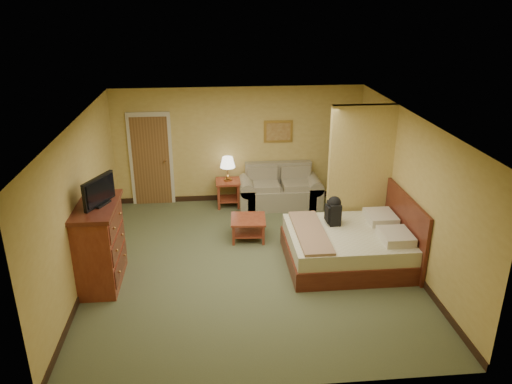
{
  "coord_description": "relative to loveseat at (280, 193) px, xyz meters",
  "views": [
    {
      "loc": [
        -0.64,
        -7.7,
        4.44
      ],
      "look_at": [
        0.15,
        0.6,
        1.12
      ],
      "focal_mm": 35.0,
      "sensor_mm": 36.0,
      "label": 1
    }
  ],
  "objects": [
    {
      "name": "floor",
      "position": [
        -0.88,
        -2.58,
        -0.3
      ],
      "size": [
        6.0,
        6.0,
        0.0
      ],
      "primitive_type": "plane",
      "color": "#525A3A",
      "rests_on": "ground"
    },
    {
      "name": "tv",
      "position": [
        -3.25,
        -2.93,
        1.3
      ],
      "size": [
        0.35,
        0.7,
        0.45
      ],
      "rotation": [
        0.0,
        0.0,
        -0.42
      ],
      "color": "black",
      "rests_on": "dresser"
    },
    {
      "name": "right_wall",
      "position": [
        1.87,
        -2.58,
        1.0
      ],
      "size": [
        0.02,
        6.0,
        2.6
      ],
      "primitive_type": "cube",
      "color": "tan",
      "rests_on": "floor"
    },
    {
      "name": "bed",
      "position": [
        0.94,
        -2.68,
        0.03
      ],
      "size": [
        2.22,
        1.89,
        1.22
      ],
      "color": "#4F1C12",
      "rests_on": "floor"
    },
    {
      "name": "side_table",
      "position": [
        -1.15,
        0.07,
        0.09
      ],
      "size": [
        0.54,
        0.54,
        0.6
      ],
      "color": "maroon",
      "rests_on": "floor"
    },
    {
      "name": "ceiling",
      "position": [
        -0.88,
        -2.58,
        2.3
      ],
      "size": [
        6.0,
        6.0,
        0.0
      ],
      "primitive_type": "plane",
      "rotation": [
        3.14,
        0.0,
        0.0
      ],
      "color": "white",
      "rests_on": "back_wall"
    },
    {
      "name": "dresser",
      "position": [
        -3.35,
        -2.93,
        0.4
      ],
      "size": [
        0.68,
        1.3,
        1.39
      ],
      "color": "maroon",
      "rests_on": "floor"
    },
    {
      "name": "table_lamp",
      "position": [
        -1.15,
        0.07,
        0.71
      ],
      "size": [
        0.33,
        0.33,
        0.55
      ],
      "color": "#B28041",
      "rests_on": "side_table"
    },
    {
      "name": "loveseat",
      "position": [
        0.0,
        0.0,
        0.0
      ],
      "size": [
        1.82,
        0.85,
        0.92
      ],
      "color": "gray",
      "rests_on": "floor"
    },
    {
      "name": "backpack",
      "position": [
        0.64,
        -2.32,
        0.57
      ],
      "size": [
        0.24,
        0.31,
        0.52
      ],
      "rotation": [
        0.0,
        0.0,
        0.04
      ],
      "color": "black",
      "rests_on": "bed"
    },
    {
      "name": "partition",
      "position": [
        1.27,
        -1.65,
        1.0
      ],
      "size": [
        1.2,
        0.15,
        2.6
      ],
      "primitive_type": "cube",
      "color": "tan",
      "rests_on": "floor"
    },
    {
      "name": "left_wall",
      "position": [
        -3.63,
        -2.58,
        1.0
      ],
      "size": [
        0.02,
        6.0,
        2.6
      ],
      "primitive_type": "cube",
      "color": "tan",
      "rests_on": "floor"
    },
    {
      "name": "wall_picture",
      "position": [
        0.0,
        0.4,
        1.3
      ],
      "size": [
        0.64,
        0.04,
        0.5
      ],
      "color": "#B78E3F",
      "rests_on": "back_wall"
    },
    {
      "name": "door",
      "position": [
        -2.83,
        0.39,
        0.73
      ],
      "size": [
        0.94,
        0.16,
        2.1
      ],
      "color": "beige",
      "rests_on": "floor"
    },
    {
      "name": "baseboard",
      "position": [
        -0.88,
        0.41,
        -0.24
      ],
      "size": [
        5.5,
        0.02,
        0.12
      ],
      "primitive_type": "cube",
      "color": "black",
      "rests_on": "floor"
    },
    {
      "name": "back_wall",
      "position": [
        -0.88,
        0.42,
        1.0
      ],
      "size": [
        5.5,
        0.02,
        2.6
      ],
      "primitive_type": "cube",
      "color": "tan",
      "rests_on": "floor"
    },
    {
      "name": "coffee_table",
      "position": [
        -0.84,
        -1.58,
        0.0
      ],
      "size": [
        0.7,
        0.7,
        0.42
      ],
      "rotation": [
        0.0,
        0.0,
        -0.07
      ],
      "color": "maroon",
      "rests_on": "floor"
    }
  ]
}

